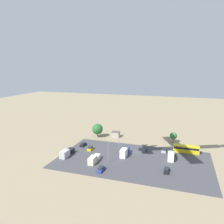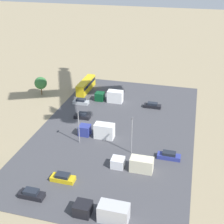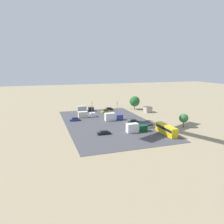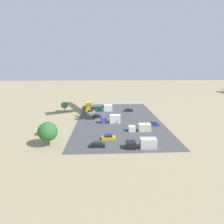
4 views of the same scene
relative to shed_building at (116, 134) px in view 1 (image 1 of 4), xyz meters
name	(u,v)px [view 1 (image 1 of 4)]	position (x,y,z in m)	size (l,w,h in m)	color
ground_plane	(137,152)	(-15.85, 18.00, -1.54)	(400.00, 400.00, 0.00)	gray
parking_lot_surface	(133,160)	(-15.85, 26.82, -1.50)	(62.19, 36.32, 0.08)	#424247
shed_building	(116,134)	(0.00, 0.00, 0.00)	(4.29, 3.61, 3.06)	#9E998E
bus	(186,149)	(-36.67, 11.69, 0.34)	(11.18, 2.54, 3.35)	gold
parked_car_0	(145,151)	(-18.91, 16.83, -0.78)	(1.76, 4.06, 1.62)	black
parked_car_1	(164,150)	(-27.14, 13.46, -0.85)	(1.89, 4.41, 1.47)	#ADB2B7
parked_car_2	(91,148)	(5.39, 21.83, -0.83)	(1.90, 4.53, 1.50)	gold
parked_car_3	(101,169)	(-6.83, 40.10, -0.81)	(1.77, 4.77, 1.56)	navy
parked_car_4	(83,145)	(10.92, 18.38, -0.80)	(1.80, 4.49, 1.58)	black
parked_car_5	(166,170)	(-29.85, 33.29, -0.85)	(1.73, 4.71, 1.47)	black
parked_truck_0	(171,156)	(-30.76, 21.20, 0.08)	(2.41, 7.93, 3.36)	#0C4723
parked_truck_1	(124,152)	(-11.33, 23.64, 0.13)	(2.39, 8.24, 3.46)	navy
parked_truck_2	(66,153)	(12.27, 31.93, -0.09)	(2.59, 8.89, 3.00)	black
parked_truck_3	(94,159)	(-1.37, 34.02, -0.17)	(2.39, 8.21, 2.82)	silver
tree_near_shed	(98,129)	(9.34, 3.51, 3.07)	(5.84, 5.84, 7.53)	brown
tree_apron_mid	(173,136)	(-30.42, -0.26, 2.10)	(3.66, 3.66, 5.48)	brown
light_pole_lot_centre	(108,151)	(-6.89, 32.17, 3.16)	(0.90, 0.28, 8.38)	gray
light_pole_lot_edge	(119,143)	(-7.83, 20.20, 2.82)	(0.90, 0.28, 7.72)	gray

